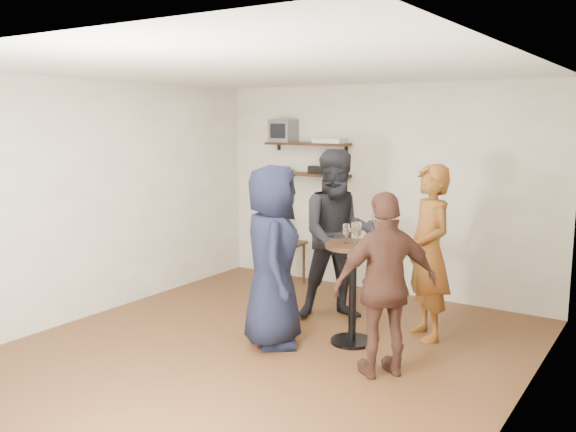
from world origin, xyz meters
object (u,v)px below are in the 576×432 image
object	(u,v)px
drinks_table	(353,280)
person_dark	(339,235)
radio	(317,170)
person_navy	(272,256)
person_brown	(386,285)
crt_monitor	(284,131)
person_plaid	(429,252)
dvd_deck	(330,141)
side_table	(284,249)

from	to	relation	value
drinks_table	person_dark	xyz separation A→B (m)	(-0.49, 0.60, 0.29)
radio	person_dark	world-z (taller)	person_dark
radio	person_dark	bearing A→B (deg)	-49.86
person_navy	person_brown	xyz separation A→B (m)	(1.21, -0.07, -0.08)
drinks_table	person_dark	size ratio (longest dim) A/B	0.54
crt_monitor	radio	size ratio (longest dim) A/B	1.45
radio	person_plaid	xyz separation A→B (m)	(1.99, -1.19, -0.65)
radio	drinks_table	size ratio (longest dim) A/B	0.22
dvd_deck	side_table	world-z (taller)	dvd_deck
side_table	person_navy	distance (m)	2.22
side_table	person_brown	distance (m)	3.04
radio	drinks_table	world-z (taller)	radio
person_dark	person_brown	size ratio (longest dim) A/B	1.17
crt_monitor	person_navy	world-z (taller)	crt_monitor
crt_monitor	person_navy	distance (m)	2.80
drinks_table	person_plaid	world-z (taller)	person_plaid
crt_monitor	person_navy	xyz separation A→B (m)	(1.32, -2.19, -1.14)
crt_monitor	drinks_table	world-z (taller)	crt_monitor
side_table	person_plaid	distance (m)	2.49
crt_monitor	person_navy	bearing A→B (deg)	-58.87
person_navy	radio	bearing A→B (deg)	-15.31
person_plaid	dvd_deck	bearing A→B (deg)	-168.03
radio	person_navy	distance (m)	2.42
crt_monitor	drinks_table	distance (m)	2.95
radio	person_dark	size ratio (longest dim) A/B	0.12
dvd_deck	radio	size ratio (longest dim) A/B	1.82
side_table	drinks_table	bearing A→B (deg)	-39.21
radio	drinks_table	bearing A→B (deg)	-50.34
side_table	person_plaid	world-z (taller)	person_plaid
side_table	radio	bearing A→B (deg)	45.54
crt_monitor	person_plaid	world-z (taller)	crt_monitor
dvd_deck	drinks_table	distance (m)	2.48
person_navy	dvd_deck	bearing A→B (deg)	-19.90
radio	side_table	world-z (taller)	radio
drinks_table	person_dark	distance (m)	0.83
dvd_deck	drinks_table	size ratio (longest dim) A/B	0.40
drinks_table	crt_monitor	bearing A→B (deg)	138.34
person_plaid	side_table	bearing A→B (deg)	-155.45
crt_monitor	dvd_deck	world-z (taller)	crt_monitor
radio	side_table	size ratio (longest dim) A/B	0.39
dvd_deck	side_table	xyz separation A→B (m)	(-0.50, -0.31, -1.42)
radio	person_plaid	distance (m)	2.41
person_dark	person_navy	distance (m)	1.07
person_dark	drinks_table	bearing A→B (deg)	-90.00
radio	side_table	xyz separation A→B (m)	(-0.31, -0.31, -1.04)
side_table	person_brown	bearing A→B (deg)	-39.96
person_plaid	person_navy	bearing A→B (deg)	-94.44
person_navy	crt_monitor	bearing A→B (deg)	-4.47
drinks_table	person_brown	xyz separation A→B (m)	(0.57, -0.52, 0.15)
radio	person_navy	bearing A→B (deg)	-69.70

